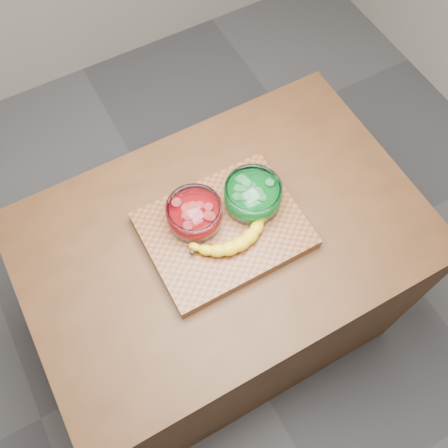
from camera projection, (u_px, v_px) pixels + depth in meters
ground at (224, 320)px, 2.28m from camera, size 3.50×3.50×0.00m
room_shell at (224, 15)px, 0.78m from camera, size 3.52×3.52×2.71m
counter at (224, 286)px, 1.88m from camera, size 1.20×0.80×0.90m
cutting_board at (224, 230)px, 1.46m from camera, size 0.45×0.35×0.04m
bowl_red at (195, 214)px, 1.42m from camera, size 0.16×0.16×0.07m
bowl_green at (253, 195)px, 1.44m from camera, size 0.17×0.17×0.08m
banana at (233, 234)px, 1.41m from camera, size 0.29×0.14×0.04m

